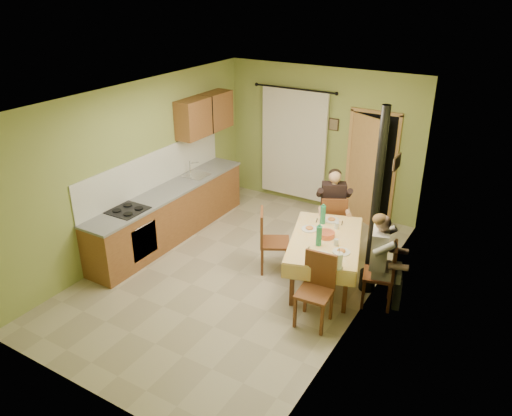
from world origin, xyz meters
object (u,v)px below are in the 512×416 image
Objects in this scene: dining_table at (324,260)px; stove_flue at (373,228)px; chair_near at (314,304)px; man_far at (334,201)px; chair_left at (274,253)px; chair_far at (331,232)px; chair_right at (378,286)px; man_right at (382,250)px.

stove_flue is at bearing -3.11° from dining_table.
chair_near is 0.72× the size of man_far.
dining_table is 0.68× the size of stove_flue.
stove_flue reaches higher than chair_left.
chair_near reaches higher than dining_table.
chair_far is 1.72m from chair_right.
chair_right is 0.59m from man_right.
chair_far is 0.59m from man_far.
stove_flue is (-0.25, 0.29, 0.73)m from chair_right.
man_right reaches higher than chair_right.
dining_table is 1.38× the size of man_far.
chair_far is (-0.33, 1.07, -0.09)m from dining_table.
chair_right is 0.35× the size of stove_flue.
chair_near is at bearing -101.18° from chair_far.
chair_far is 1.01× the size of chair_right.
chair_near is at bearing -90.89° from dining_table.
stove_flue reaches higher than chair_near.
dining_table is 0.85m from chair_left.
man_far is at bearing 90.00° from chair_far.
chair_left is at bearing -141.79° from man_far.
chair_near is at bearing 129.96° from man_right.
chair_right is at bearing 58.40° from chair_left.
chair_near is at bearing -101.11° from man_far.
chair_left is at bearing -171.30° from stove_flue.
man_right reaches higher than chair_near.
chair_left is at bearing 166.75° from dining_table.
stove_flue is at bearing -70.90° from chair_far.
chair_right is at bearing -90.00° from man_right.
chair_far reaches higher than chair_right.
man_right is at bearing 58.25° from chair_left.
dining_table is 1.93× the size of chair_far.
man_far reaches higher than chair_far.
chair_near is (0.29, -0.99, -0.09)m from dining_table.
chair_right is (0.90, -0.13, -0.09)m from dining_table.
man_far is (-0.63, 2.07, 0.59)m from chair_near.
stove_flue is (1.49, 0.23, 0.73)m from chair_left.
man_far is at bearing 89.78° from dining_table.
chair_left is 0.73× the size of man_right.
man_right is (0.59, 0.86, 0.59)m from chair_near.
dining_table is at bearing -100.92° from chair_far.
chair_near is 1.02× the size of chair_right.
chair_left is (-1.13, 0.93, 0.00)m from chair_near.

